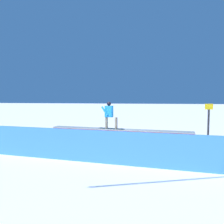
% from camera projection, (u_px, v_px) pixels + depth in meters
% --- Properties ---
extents(ground_plane, '(120.00, 120.00, 0.00)m').
position_uv_depth(ground_plane, '(119.00, 140.00, 11.37)').
color(ground_plane, white).
extents(grind_box, '(7.56, 1.47, 0.60)m').
position_uv_depth(grind_box, '(119.00, 135.00, 11.35)').
color(grind_box, red).
rests_on(grind_box, ground_plane).
extents(snowboarder, '(1.46, 0.63, 1.44)m').
position_uv_depth(snowboarder, '(110.00, 114.00, 11.43)').
color(snowboarder, black).
rests_on(snowboarder, grind_box).
extents(safety_fence, '(13.07, 1.64, 1.15)m').
position_uv_depth(safety_fence, '(104.00, 147.00, 7.38)').
color(safety_fence, '#3B81DB').
rests_on(safety_fence, ground_plane).
extents(trail_marker, '(0.40, 0.10, 1.94)m').
position_uv_depth(trail_marker, '(208.00, 121.00, 11.18)').
color(trail_marker, '#262628').
rests_on(trail_marker, ground_plane).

